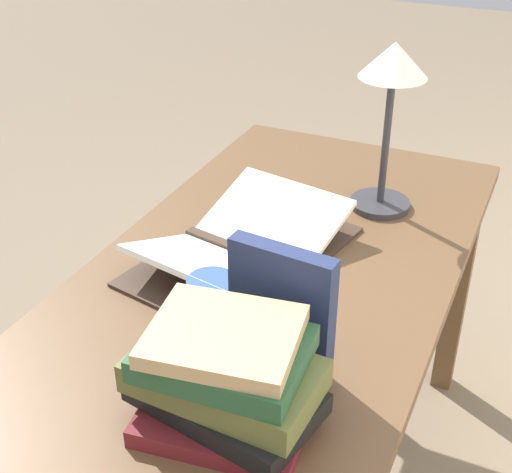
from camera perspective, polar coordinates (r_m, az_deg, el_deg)
The scene contains 7 objects.
reading_desk at distance 1.53m, azimuth 0.30°, elevation -6.71°, with size 1.57×0.74×0.76m.
open_book at distance 1.54m, azimuth -1.03°, elevation -0.81°, with size 0.56×0.41×0.09m.
book_stack_tall at distance 1.11m, azimuth -2.49°, elevation -11.28°, with size 0.23×0.31×0.19m.
book_standing_upright at distance 1.20m, azimuth 2.04°, elevation -5.92°, with size 0.05×0.19×0.24m.
reading_lamp at distance 1.66m, azimuth 10.79°, elevation 11.72°, with size 0.15×0.15×0.41m.
coffee_mug at distance 1.35m, azimuth -3.57°, elevation -5.08°, with size 0.12×0.09×0.09m.
pencil at distance 1.60m, azimuth -7.65°, elevation -0.76°, with size 0.09×0.15×0.01m.
Camera 1 is at (1.11, 0.49, 1.60)m, focal length 50.00 mm.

